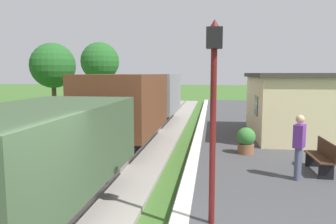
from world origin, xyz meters
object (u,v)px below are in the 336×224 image
object	(u,v)px
freight_train	(129,108)
bench_near_hut	(322,156)
tree_field_distant	(100,62)
lamp_post_near	(214,86)
station_hut	(290,104)
tree_field_left	(53,66)
person_waiting	(299,145)
potted_planter	(246,140)

from	to	relation	value
freight_train	bench_near_hut	distance (m)	7.43
tree_field_distant	lamp_post_near	bearing A→B (deg)	-65.82
station_hut	tree_field_left	distance (m)	14.19
freight_train	tree_field_left	distance (m)	9.31
freight_train	tree_field_left	xyz separation A→B (m)	(-6.54, 6.36, 1.88)
station_hut	tree_field_left	world-z (taller)	tree_field_left
tree_field_distant	station_hut	bearing A→B (deg)	-44.70
station_hut	freight_train	bearing A→B (deg)	-164.63
bench_near_hut	person_waiting	xyz separation A→B (m)	(-0.81, -0.71, 0.46)
bench_near_hut	potted_planter	bearing A→B (deg)	134.34
freight_train	potted_planter	size ratio (longest dim) A/B	21.18
freight_train	lamp_post_near	distance (m)	7.99
tree_field_left	tree_field_distant	distance (m)	8.78
freight_train	tree_field_left	size ratio (longest dim) A/B	3.96
potted_planter	tree_field_left	xyz separation A→B (m)	(-11.10, 8.03, 2.76)
station_hut	potted_planter	distance (m)	4.29
person_waiting	lamp_post_near	size ratio (longest dim) A/B	0.46
potted_planter	station_hut	bearing A→B (deg)	57.74
freight_train	lamp_post_near	world-z (taller)	lamp_post_near
freight_train	station_hut	distance (m)	7.05
potted_planter	bench_near_hut	bearing A→B (deg)	-45.66
bench_near_hut	tree_field_distant	world-z (taller)	tree_field_distant
freight_train	lamp_post_near	size ratio (longest dim) A/B	5.24
tree_field_distant	freight_train	bearing A→B (deg)	-66.45
potted_planter	tree_field_left	distance (m)	13.98
bench_near_hut	person_waiting	world-z (taller)	person_waiting
bench_near_hut	tree_field_left	distance (m)	16.59
station_hut	person_waiting	size ratio (longest dim) A/B	3.39
bench_near_hut	lamp_post_near	xyz separation A→B (m)	(-3.04, -3.53, 2.08)
station_hut	tree_field_distant	size ratio (longest dim) A/B	1.01
person_waiting	potted_planter	world-z (taller)	person_waiting
bench_near_hut	tree_field_distant	distance (m)	23.05
person_waiting	tree_field_left	xyz separation A→B (m)	(-12.17, 10.67, 2.29)
bench_near_hut	lamp_post_near	distance (m)	5.11
station_hut	potted_planter	size ratio (longest dim) A/B	6.33
potted_planter	lamp_post_near	bearing A→B (deg)	-102.04
freight_train	person_waiting	distance (m)	7.10
lamp_post_near	potted_planter	bearing A→B (deg)	77.96
person_waiting	tree_field_distant	size ratio (longest dim) A/B	0.30
person_waiting	freight_train	bearing A→B (deg)	-10.01
freight_train	tree_field_distant	size ratio (longest dim) A/B	3.37
person_waiting	tree_field_left	size ratio (longest dim) A/B	0.35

